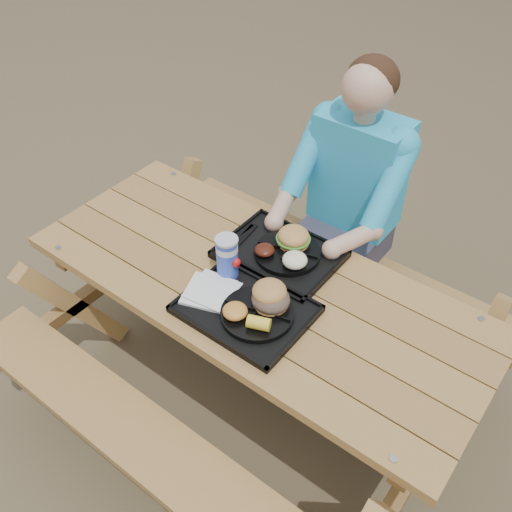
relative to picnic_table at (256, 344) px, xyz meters
The scene contains 18 objects.
ground 0.38m from the picnic_table, ahead, with size 60.00×60.00×0.00m, color #999999.
picnic_table is the anchor object (origin of this frame).
tray_near 0.42m from the picnic_table, 65.84° to the right, with size 0.45×0.35×0.02m, color black.
tray_far 0.42m from the picnic_table, 93.59° to the left, with size 0.45×0.35×0.02m, color black.
plate_near 0.45m from the picnic_table, 51.26° to the right, with size 0.26×0.26×0.02m, color black.
plate_far 0.44m from the picnic_table, 83.74° to the left, with size 0.26×0.26×0.02m, color black.
napkin_stack 0.45m from the picnic_table, 117.50° to the right, with size 0.17×0.17×0.02m, color white.
soda_cup 0.49m from the picnic_table, 153.18° to the right, with size 0.08×0.08×0.16m, color #1838B9.
condiment_bbq 0.42m from the picnic_table, ahead, with size 0.05×0.05×0.03m, color black.
condiment_mustard 0.43m from the picnic_table, 10.37° to the right, with size 0.06×0.06×0.03m, color gold.
sandwich 0.51m from the picnic_table, 34.23° to the right, with size 0.13×0.13×0.13m, color #BD8442, non-canonical shape.
mac_cheese 0.49m from the picnic_table, 71.63° to the right, with size 0.09×0.09×0.04m, color gold.
corn_cob 0.51m from the picnic_table, 50.54° to the right, with size 0.08×0.08×0.05m, color yellow, non-canonical shape.
cutlery_far 0.47m from the picnic_table, 137.94° to the left, with size 0.03×0.16×0.01m, color black.
burger 0.52m from the picnic_table, 87.09° to the left, with size 0.13×0.13×0.11m, color #CB8B47, non-canonical shape.
baked_beans 0.45m from the picnic_table, 111.29° to the left, with size 0.08×0.08×0.04m, color #48180E.
potato_salad 0.47m from the picnic_table, 55.44° to the left, with size 0.10×0.10×0.05m, color white.
diner 0.75m from the picnic_table, 88.73° to the left, with size 0.48×0.84×1.28m, color teal, non-canonical shape.
Camera 1 is at (0.94, -1.22, 2.27)m, focal length 40.00 mm.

